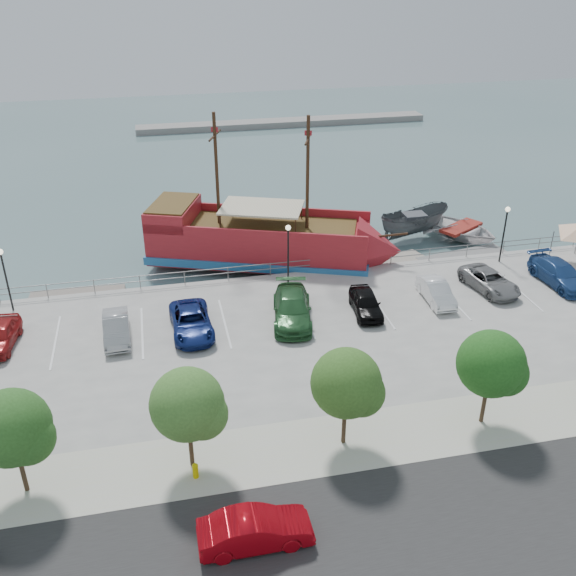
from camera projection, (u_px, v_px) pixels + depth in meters
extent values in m
plane|color=#486667|center=(311.00, 345.00, 39.23)|extent=(160.00, 160.00, 0.00)
cube|color=#282727|center=(412.00, 541.00, 24.92)|extent=(100.00, 8.00, 0.04)
cube|color=#BDBBA0|center=(364.00, 439.00, 30.11)|extent=(100.00, 4.00, 0.05)
cylinder|color=slate|center=(284.00, 262.00, 45.07)|extent=(50.00, 0.06, 0.06)
cylinder|color=slate|center=(284.00, 268.00, 45.25)|extent=(50.00, 0.06, 0.06)
cube|color=gray|center=(283.00, 123.00, 88.51)|extent=(40.00, 3.00, 0.80)
cube|color=maroon|center=(260.00, 243.00, 48.17)|extent=(16.95, 10.51, 2.63)
cube|color=#25619B|center=(260.00, 253.00, 48.57)|extent=(17.34, 10.90, 0.61)
cone|color=maroon|center=(379.00, 250.00, 47.01)|extent=(4.76, 5.70, 4.86)
cube|color=maroon|center=(173.00, 213.00, 48.09)|extent=(4.64, 5.82, 1.42)
cube|color=#543D17|center=(172.00, 203.00, 47.73)|extent=(4.31, 5.36, 0.12)
cube|color=#543D17|center=(266.00, 226.00, 47.47)|extent=(13.89, 8.86, 0.15)
cube|color=maroon|center=(265.00, 210.00, 49.52)|extent=(15.22, 5.96, 0.71)
cube|color=maroon|center=(253.00, 235.00, 45.26)|extent=(15.22, 5.96, 0.71)
cylinder|color=#382111|center=(308.00, 175.00, 45.16)|extent=(0.31, 0.31, 8.31)
cylinder|color=#382111|center=(217.00, 170.00, 46.02)|extent=(0.31, 0.31, 8.31)
cylinder|color=#382111|center=(308.00, 139.00, 43.99)|extent=(1.22, 2.89, 0.14)
cylinder|color=#382111|center=(215.00, 135.00, 44.85)|extent=(1.22, 2.89, 0.14)
cube|color=beige|center=(262.00, 207.00, 46.82)|extent=(6.86, 5.69, 0.12)
cylinder|color=#382111|center=(390.00, 235.00, 46.35)|extent=(2.41, 1.05, 0.60)
imported|color=#494E51|center=(413.00, 225.00, 53.09)|extent=(6.75, 3.72, 2.47)
imported|color=silver|center=(460.00, 232.00, 53.26)|extent=(7.26, 7.91, 1.34)
cube|color=gray|center=(77.00, 296.00, 44.37)|extent=(6.48, 2.02, 0.37)
cube|color=gray|center=(384.00, 266.00, 48.62)|extent=(7.39, 4.06, 0.41)
cube|color=slate|center=(463.00, 258.00, 49.85)|extent=(7.60, 3.32, 0.42)
cylinder|color=slate|center=(551.00, 246.00, 47.01)|extent=(0.09, 0.09, 2.35)
imported|color=#A0060F|center=(255.00, 530.00, 24.48)|extent=(4.42, 1.55, 1.46)
cylinder|color=#DBC801|center=(196.00, 472.00, 27.77)|extent=(0.26, 0.26, 0.64)
sphere|color=#DBC801|center=(195.00, 466.00, 27.61)|extent=(0.28, 0.28, 0.28)
cylinder|color=black|center=(7.00, 282.00, 40.03)|extent=(0.12, 0.12, 4.00)
sphere|color=#FFF2CC|center=(0.00, 252.00, 39.06)|extent=(0.36, 0.36, 0.36)
cylinder|color=black|center=(288.00, 256.00, 43.45)|extent=(0.12, 0.12, 4.00)
sphere|color=#FFF2CC|center=(288.00, 228.00, 42.48)|extent=(0.36, 0.36, 0.36)
cylinder|color=black|center=(503.00, 237.00, 46.50)|extent=(0.12, 0.12, 4.00)
sphere|color=#FFF2CC|center=(508.00, 209.00, 45.52)|extent=(0.36, 0.36, 0.36)
cylinder|color=#473321|center=(23.00, 471.00, 26.75)|extent=(0.20, 0.20, 2.20)
sphere|color=#254E1C|center=(11.00, 428.00, 25.68)|extent=(3.20, 3.20, 3.20)
sphere|color=#254E1C|center=(28.00, 438.00, 25.72)|extent=(2.20, 2.20, 2.20)
cylinder|color=#473321|center=(191.00, 446.00, 28.08)|extent=(0.20, 0.20, 2.20)
sphere|color=#376025|center=(187.00, 404.00, 27.01)|extent=(3.20, 3.20, 3.20)
sphere|color=#376025|center=(203.00, 414.00, 27.05)|extent=(2.20, 2.20, 2.20)
cylinder|color=#473321|center=(344.00, 424.00, 29.41)|extent=(0.20, 0.20, 2.20)
sphere|color=#2F551D|center=(346.00, 383.00, 28.34)|extent=(3.20, 3.20, 3.20)
sphere|color=#2F551D|center=(361.00, 393.00, 28.38)|extent=(2.20, 2.20, 2.20)
cylinder|color=#473321|center=(484.00, 403.00, 30.74)|extent=(0.20, 0.20, 2.20)
sphere|color=#1D4C17|center=(491.00, 364.00, 29.67)|extent=(3.20, 3.20, 3.20)
sphere|color=#1D4C17|center=(505.00, 373.00, 29.71)|extent=(2.20, 2.20, 2.20)
imported|color=maroon|center=(0.00, 335.00, 36.94)|extent=(2.15, 4.35, 1.43)
imported|color=#9FA0A1|center=(116.00, 328.00, 37.68)|extent=(1.66, 4.29, 1.39)
imported|color=navy|center=(191.00, 322.00, 38.30)|extent=(2.51, 5.17, 1.42)
imported|color=#275C2E|center=(292.00, 308.00, 39.50)|extent=(3.34, 6.02, 1.65)
imported|color=black|center=(366.00, 303.00, 40.39)|extent=(2.08, 4.27, 1.41)
imported|color=white|center=(436.00, 292.00, 41.77)|extent=(1.57, 4.12, 1.34)
imported|color=gray|center=(490.00, 281.00, 43.17)|extent=(2.99, 5.07, 1.32)
imported|color=navy|center=(560.00, 274.00, 43.89)|extent=(2.49, 5.42, 1.54)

